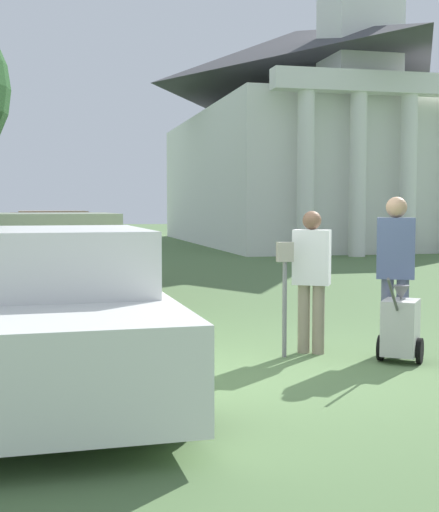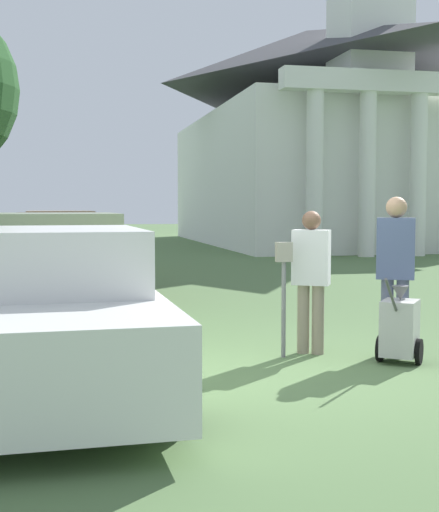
% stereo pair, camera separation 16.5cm
% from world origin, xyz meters
% --- Properties ---
extents(ground_plane, '(120.00, 120.00, 0.00)m').
position_xyz_m(ground_plane, '(0.00, 0.00, 0.00)').
color(ground_plane, '#517042').
extents(parked_car_white, '(2.08, 5.11, 1.50)m').
position_xyz_m(parked_car_white, '(-2.50, -0.13, 0.70)').
color(parked_car_white, silver).
rests_on(parked_car_white, ground_plane).
extents(parked_car_sage, '(2.15, 5.31, 1.60)m').
position_xyz_m(parked_car_sage, '(-2.50, 3.41, 0.73)').
color(parked_car_sage, gray).
rests_on(parked_car_sage, ground_plane).
extents(parked_car_maroon, '(2.03, 4.79, 1.58)m').
position_xyz_m(parked_car_maroon, '(-2.50, 6.92, 0.73)').
color(parked_car_maroon, maroon).
rests_on(parked_car_maroon, ground_plane).
extents(parked_car_tan, '(2.01, 5.09, 1.59)m').
position_xyz_m(parked_car_tan, '(-2.50, 10.70, 0.73)').
color(parked_car_tan, tan).
rests_on(parked_car_tan, ground_plane).
extents(parking_meter, '(0.18, 0.09, 1.30)m').
position_xyz_m(parking_meter, '(0.03, 0.59, 0.91)').
color(parking_meter, slate).
rests_on(parking_meter, ground_plane).
extents(person_worker, '(0.47, 0.40, 1.65)m').
position_xyz_m(person_worker, '(0.39, 0.72, 0.93)').
color(person_worker, gray).
rests_on(person_worker, ground_plane).
extents(person_supervisor, '(0.47, 0.39, 1.81)m').
position_xyz_m(person_supervisor, '(1.29, 0.42, 1.04)').
color(person_supervisor, '#515670').
rests_on(person_supervisor, ground_plane).
extents(equipment_cart, '(0.75, 0.90, 1.00)m').
position_xyz_m(equipment_cart, '(1.17, 0.05, 0.39)').
color(equipment_cart, '#B2B2AD').
rests_on(equipment_cart, ground_plane).
extents(church, '(9.46, 17.95, 23.30)m').
position_xyz_m(church, '(8.45, 23.78, 5.37)').
color(church, white).
rests_on(church, ground_plane).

